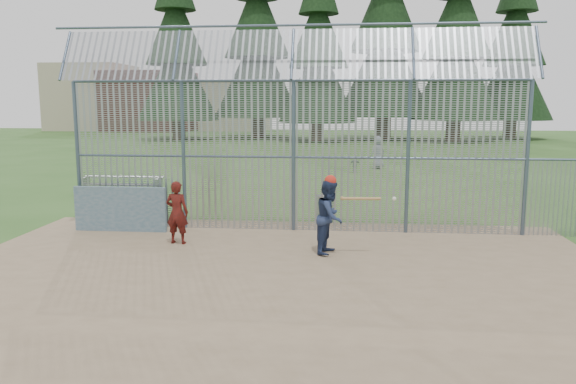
# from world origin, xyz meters

# --- Properties ---
(ground) EXTENTS (120.00, 120.00, 0.00)m
(ground) POSITION_xyz_m (0.00, 0.00, 0.00)
(ground) COLOR #2D511E
(ground) RESTS_ON ground
(dirt_infield) EXTENTS (14.00, 10.00, 0.02)m
(dirt_infield) POSITION_xyz_m (0.00, -0.50, 0.01)
(dirt_infield) COLOR #756047
(dirt_infield) RESTS_ON ground
(dugout_wall) EXTENTS (2.50, 0.12, 1.20)m
(dugout_wall) POSITION_xyz_m (-4.60, 2.90, 0.62)
(dugout_wall) COLOR #38566B
(dugout_wall) RESTS_ON dirt_infield
(batter) EXTENTS (0.83, 0.96, 1.69)m
(batter) POSITION_xyz_m (1.04, 1.24, 0.86)
(batter) COLOR navy
(batter) RESTS_ON dirt_infield
(onlooker) EXTENTS (0.60, 0.43, 1.55)m
(onlooker) POSITION_xyz_m (-2.69, 1.75, 0.79)
(onlooker) COLOR maroon
(onlooker) RESTS_ON dirt_infield
(bg_kid_standing) EXTENTS (0.99, 0.89, 1.70)m
(bg_kid_standing) POSITION_xyz_m (3.12, 18.22, 0.85)
(bg_kid_standing) COLOR slate
(bg_kid_standing) RESTS_ON ground
(bg_kid_seated) EXTENTS (0.51, 0.28, 0.83)m
(bg_kid_seated) POSITION_xyz_m (1.90, 16.26, 0.41)
(bg_kid_seated) COLOR slate
(bg_kid_seated) RESTS_ON ground
(batting_gear) EXTENTS (1.61, 0.34, 0.55)m
(batting_gear) POSITION_xyz_m (1.19, 1.22, 1.61)
(batting_gear) COLOR red
(batting_gear) RESTS_ON ground
(trash_can) EXTENTS (0.56, 0.56, 0.82)m
(trash_can) POSITION_xyz_m (0.80, 4.93, 0.38)
(trash_can) COLOR #979A9F
(trash_can) RESTS_ON ground
(bleacher) EXTENTS (3.00, 0.95, 0.72)m
(bleacher) POSITION_xyz_m (-6.78, 8.28, 0.41)
(bleacher) COLOR slate
(bleacher) RESTS_ON ground
(backstop_fence) EXTENTS (20.09, 0.81, 5.30)m
(backstop_fence) POSITION_xyz_m (1.81, 3.43, 2.36)
(backstop_fence) COLOR #47566B
(backstop_fence) RESTS_ON ground
(conifer_row) EXTENTS (38.48, 12.26, 20.20)m
(conifer_row) POSITION_xyz_m (1.93, 41.51, 10.83)
(conifer_row) COLOR #332319
(conifer_row) RESTS_ON ground
(distant_buildings) EXTENTS (26.50, 10.50, 8.00)m
(distant_buildings) POSITION_xyz_m (-23.18, 56.49, 3.60)
(distant_buildings) COLOR brown
(distant_buildings) RESTS_ON ground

